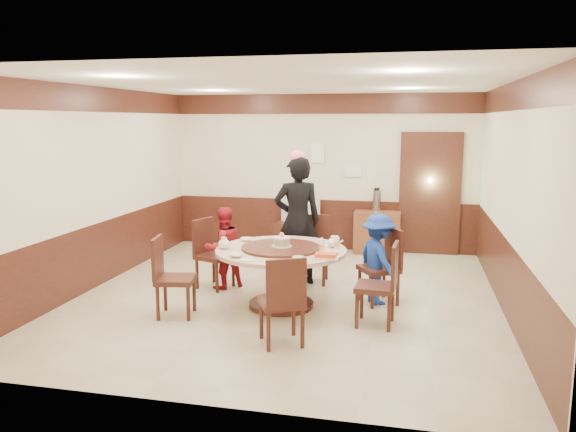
% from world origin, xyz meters
% --- Properties ---
extents(room, '(6.00, 6.04, 2.84)m').
position_xyz_m(room, '(0.01, 0.01, 1.08)').
color(room, beige).
rests_on(room, ground).
extents(banquet_table, '(1.64, 1.64, 0.78)m').
position_xyz_m(banquet_table, '(0.01, -0.41, 0.53)').
color(banquet_table, '#3E1B13').
rests_on(banquet_table, ground).
extents(chair_0, '(0.61, 0.61, 0.97)m').
position_xyz_m(chair_0, '(1.23, 0.01, 0.30)').
color(chair_0, '#3E1B13').
rests_on(chair_0, ground).
extents(chair_1, '(0.46, 0.47, 0.97)m').
position_xyz_m(chair_1, '(0.22, 0.76, 0.30)').
color(chair_1, '#3E1B13').
rests_on(chair_1, ground).
extents(chair_2, '(0.57, 0.56, 0.97)m').
position_xyz_m(chair_2, '(-1.10, 0.20, 0.30)').
color(chair_2, '#3E1B13').
rests_on(chair_2, ground).
extents(chair_3, '(0.52, 0.51, 0.97)m').
position_xyz_m(chair_3, '(-1.17, -1.02, 0.30)').
color(chair_3, '#3E1B13').
rests_on(chair_3, ground).
extents(chair_4, '(0.59, 0.59, 0.97)m').
position_xyz_m(chair_4, '(0.30, -1.60, 0.30)').
color(chair_4, '#3E1B13').
rests_on(chair_4, ground).
extents(chair_5, '(0.48, 0.47, 0.97)m').
position_xyz_m(chair_5, '(1.24, -0.82, 0.30)').
color(chair_5, '#3E1B13').
rests_on(chair_5, ground).
extents(person_standing, '(0.78, 0.64, 1.84)m').
position_xyz_m(person_standing, '(0.00, 0.67, 0.92)').
color(person_standing, black).
rests_on(person_standing, ground).
extents(person_red, '(0.71, 0.70, 1.15)m').
position_xyz_m(person_red, '(-0.96, 0.21, 0.58)').
color(person_red, '#A41521').
rests_on(person_red, ground).
extents(person_blue, '(0.78, 0.87, 1.17)m').
position_xyz_m(person_blue, '(1.20, -0.01, 0.58)').
color(person_blue, navy).
rests_on(person_blue, ground).
extents(birthday_cake, '(0.26, 0.26, 0.18)m').
position_xyz_m(birthday_cake, '(0.02, -0.41, 0.84)').
color(birthday_cake, white).
rests_on(birthday_cake, banquet_table).
extents(teapot_left, '(0.17, 0.15, 0.13)m').
position_xyz_m(teapot_left, '(-0.68, -0.56, 0.81)').
color(teapot_left, white).
rests_on(teapot_left, banquet_table).
extents(teapot_right, '(0.17, 0.15, 0.13)m').
position_xyz_m(teapot_right, '(0.64, -0.18, 0.81)').
color(teapot_right, white).
rests_on(teapot_right, banquet_table).
extents(bowl_0, '(0.17, 0.17, 0.04)m').
position_xyz_m(bowl_0, '(-0.54, -0.07, 0.77)').
color(bowl_0, white).
rests_on(bowl_0, banquet_table).
extents(bowl_1, '(0.15, 0.15, 0.05)m').
position_xyz_m(bowl_1, '(0.34, -0.95, 0.77)').
color(bowl_1, white).
rests_on(bowl_1, banquet_table).
extents(bowl_2, '(0.17, 0.17, 0.04)m').
position_xyz_m(bowl_2, '(-0.40, -0.94, 0.77)').
color(bowl_2, white).
rests_on(bowl_2, banquet_table).
extents(bowl_3, '(0.12, 0.12, 0.04)m').
position_xyz_m(bowl_3, '(0.70, -0.54, 0.77)').
color(bowl_3, white).
rests_on(bowl_3, banquet_table).
extents(saucer_near, '(0.18, 0.18, 0.01)m').
position_xyz_m(saucer_near, '(-0.24, -1.06, 0.76)').
color(saucer_near, white).
rests_on(saucer_near, banquet_table).
extents(saucer_far, '(0.18, 0.18, 0.01)m').
position_xyz_m(saucer_far, '(0.46, 0.09, 0.76)').
color(saucer_far, white).
rests_on(saucer_far, banquet_table).
extents(shrimp_platter, '(0.30, 0.20, 0.06)m').
position_xyz_m(shrimp_platter, '(0.64, -0.79, 0.78)').
color(shrimp_platter, white).
rests_on(shrimp_platter, banquet_table).
extents(bottle_0, '(0.06, 0.06, 0.16)m').
position_xyz_m(bottle_0, '(0.54, -0.49, 0.83)').
color(bottle_0, white).
rests_on(bottle_0, banquet_table).
extents(bottle_1, '(0.06, 0.06, 0.16)m').
position_xyz_m(bottle_1, '(0.70, -0.32, 0.83)').
color(bottle_1, white).
rests_on(bottle_1, banquet_table).
extents(tv_stand, '(0.85, 0.45, 0.50)m').
position_xyz_m(tv_stand, '(-0.39, 2.75, 0.25)').
color(tv_stand, '#3E1B13').
rests_on(tv_stand, ground).
extents(television, '(0.73, 0.17, 0.42)m').
position_xyz_m(television, '(-0.39, 2.75, 0.71)').
color(television, gray).
rests_on(television, tv_stand).
extents(side_cabinet, '(0.80, 0.40, 0.75)m').
position_xyz_m(side_cabinet, '(1.01, 2.78, 0.38)').
color(side_cabinet, brown).
rests_on(side_cabinet, ground).
extents(thermos, '(0.15, 0.15, 0.38)m').
position_xyz_m(thermos, '(0.99, 2.78, 0.94)').
color(thermos, silver).
rests_on(thermos, side_cabinet).
extents(notice_left, '(0.25, 0.00, 0.35)m').
position_xyz_m(notice_left, '(-0.10, 2.96, 1.75)').
color(notice_left, white).
rests_on(notice_left, room).
extents(notice_right, '(0.30, 0.00, 0.22)m').
position_xyz_m(notice_right, '(0.55, 2.96, 1.45)').
color(notice_right, white).
rests_on(notice_right, room).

